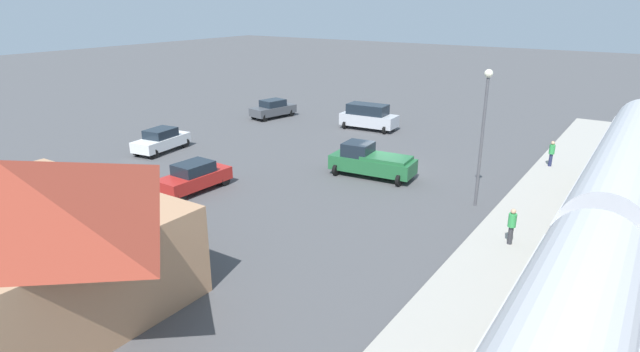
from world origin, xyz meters
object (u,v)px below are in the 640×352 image
(light_pole_near_platform, at_px, (484,122))
(sedan_charcoal, at_px, (273,109))
(pedestrian_waiting_far, at_px, (552,152))
(pickup_green, at_px, (371,161))
(suv_silver, at_px, (368,116))
(station_building, at_px, (9,231))
(pedestrian_on_platform, at_px, (512,224))
(sedan_red, at_px, (194,177))
(sedan_white, at_px, (161,140))

(light_pole_near_platform, bearing_deg, sedan_charcoal, -25.99)
(pedestrian_waiting_far, relative_size, pickup_green, 0.31)
(suv_silver, bearing_deg, station_building, 94.28)
(pedestrian_on_platform, xyz_separation_m, suv_silver, (16.54, -16.83, -0.13))
(sedan_red, bearing_deg, light_pole_near_platform, -154.49)
(pickup_green, height_order, light_pole_near_platform, light_pole_near_platform)
(station_building, height_order, sedan_charcoal, station_building)
(station_building, xyz_separation_m, sedan_charcoal, (12.28, -30.43, -2.01))
(sedan_charcoal, bearing_deg, suv_silver, -174.64)
(sedan_charcoal, relative_size, light_pole_near_platform, 0.64)
(pickup_green, bearing_deg, sedan_charcoal, -32.33)
(sedan_white, relative_size, suv_silver, 0.94)
(sedan_charcoal, bearing_deg, pedestrian_on_platform, 149.02)
(pedestrian_waiting_far, height_order, sedan_white, pedestrian_waiting_far)
(suv_silver, bearing_deg, pedestrian_on_platform, 134.51)
(sedan_red, distance_m, sedan_charcoal, 20.44)
(pedestrian_on_platform, xyz_separation_m, pickup_green, (10.20, -5.60, -0.25))
(suv_silver, relative_size, light_pole_near_platform, 0.67)
(pedestrian_waiting_far, bearing_deg, sedan_charcoal, -5.62)
(station_building, relative_size, suv_silver, 2.34)
(sedan_red, distance_m, sedan_white, 9.51)
(station_building, bearing_deg, suv_silver, -85.72)
(station_building, height_order, pedestrian_waiting_far, station_building)
(pedestrian_on_platform, xyz_separation_m, sedan_charcoal, (26.47, -15.90, -0.40))
(light_pole_near_platform, bearing_deg, sedan_white, 6.08)
(pedestrian_waiting_far, bearing_deg, station_building, 64.49)
(pedestrian_waiting_far, relative_size, sedan_white, 0.36)
(light_pole_near_platform, bearing_deg, pedestrian_waiting_far, -103.35)
(suv_silver, distance_m, light_pole_near_platform, 18.70)
(pedestrian_on_platform, bearing_deg, sedan_red, 8.20)
(pedestrian_on_platform, relative_size, pickup_green, 0.31)
(pedestrian_on_platform, height_order, sedan_red, pedestrian_on_platform)
(sedan_red, bearing_deg, pedestrian_waiting_far, -136.50)
(pedestrian_on_platform, height_order, pickup_green, pickup_green)
(station_building, distance_m, suv_silver, 31.50)
(sedan_charcoal, height_order, light_pole_near_platform, light_pole_near_platform)
(sedan_red, bearing_deg, pedestrian_on_platform, -171.80)
(pedestrian_waiting_far, bearing_deg, suv_silver, -12.42)
(sedan_charcoal, bearing_deg, pickup_green, 147.67)
(sedan_red, relative_size, suv_silver, 0.91)
(sedan_charcoal, xyz_separation_m, suv_silver, (-9.93, -0.93, 0.27))
(sedan_red, bearing_deg, suv_silver, -93.28)
(suv_silver, relative_size, pickup_green, 0.90)
(sedan_red, bearing_deg, station_building, 106.09)
(sedan_charcoal, relative_size, sedan_white, 1.01)
(pedestrian_waiting_far, distance_m, pickup_green, 12.15)
(sedan_red, xyz_separation_m, sedan_charcoal, (8.82, -18.44, 0.00))
(sedan_red, relative_size, light_pole_near_platform, 0.61)
(station_building, bearing_deg, sedan_red, -73.91)
(suv_silver, bearing_deg, pickup_green, 119.45)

